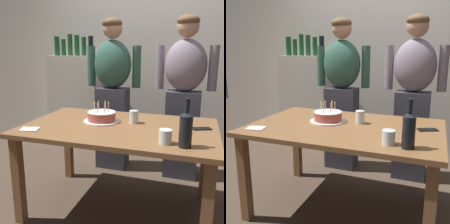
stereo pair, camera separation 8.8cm
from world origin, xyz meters
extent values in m
plane|color=#47382B|center=(0.00, 0.00, 0.00)|extent=(10.00, 10.00, 0.00)
cube|color=beige|center=(0.00, 1.55, 1.30)|extent=(5.20, 0.10, 2.60)
cube|color=brown|center=(0.00, 0.00, 0.72)|extent=(1.50, 0.96, 0.03)
cube|color=brown|center=(-0.68, -0.41, 0.35)|extent=(0.07, 0.07, 0.70)
cube|color=brown|center=(0.68, -0.41, 0.35)|extent=(0.07, 0.07, 0.70)
cube|color=brown|center=(-0.68, 0.41, 0.35)|extent=(0.07, 0.07, 0.70)
cube|color=brown|center=(0.68, 0.41, 0.35)|extent=(0.07, 0.07, 0.70)
cylinder|color=white|center=(-0.17, 0.06, 0.75)|extent=(0.30, 0.30, 0.01)
cylinder|color=#B24C42|center=(-0.17, 0.06, 0.79)|extent=(0.23, 0.23, 0.07)
cylinder|color=silver|center=(-0.17, 0.06, 0.82)|extent=(0.23, 0.23, 0.01)
cylinder|color=#EAB266|center=(-0.16, 0.12, 0.86)|extent=(0.01, 0.01, 0.07)
sphere|color=#F9C64C|center=(-0.16, 0.12, 0.90)|extent=(0.01, 0.01, 0.01)
cylinder|color=pink|center=(-0.22, 0.10, 0.86)|extent=(0.01, 0.01, 0.07)
sphere|color=#F9C64C|center=(-0.22, 0.10, 0.90)|extent=(0.01, 0.01, 0.01)
cylinder|color=beige|center=(-0.23, 0.05, 0.86)|extent=(0.01, 0.01, 0.07)
sphere|color=#F9C64C|center=(-0.23, 0.05, 0.90)|extent=(0.01, 0.01, 0.01)
cylinder|color=#EAB266|center=(-0.19, 0.01, 0.86)|extent=(0.01, 0.01, 0.07)
sphere|color=#F9C64C|center=(-0.19, 0.01, 0.90)|extent=(0.01, 0.01, 0.01)
cylinder|color=#EAB266|center=(-0.13, 0.02, 0.86)|extent=(0.01, 0.01, 0.07)
sphere|color=#F9C64C|center=(-0.13, 0.02, 0.90)|extent=(0.01, 0.01, 0.01)
cylinder|color=pink|center=(-0.12, 0.08, 0.86)|extent=(0.01, 0.01, 0.07)
sphere|color=#F9C64C|center=(-0.12, 0.08, 0.90)|extent=(0.01, 0.01, 0.01)
cylinder|color=silver|center=(0.40, -0.31, 0.79)|extent=(0.08, 0.08, 0.09)
cylinder|color=silver|center=(0.09, 0.11, 0.79)|extent=(0.07, 0.07, 0.11)
cylinder|color=black|center=(0.52, -0.33, 0.84)|extent=(0.08, 0.08, 0.20)
cone|color=black|center=(0.52, -0.33, 0.95)|extent=(0.08, 0.08, 0.03)
cylinder|color=black|center=(0.52, -0.33, 1.01)|extent=(0.03, 0.03, 0.08)
cube|color=black|center=(0.62, 0.10, 0.74)|extent=(0.16, 0.12, 0.01)
cube|color=white|center=(-0.61, -0.32, 0.74)|extent=(0.15, 0.13, 0.01)
cube|color=#33333D|center=(-0.32, 0.81, 0.46)|extent=(0.34, 0.23, 0.92)
ellipsoid|color=#2D5647|center=(-0.32, 0.81, 1.18)|extent=(0.41, 0.27, 0.52)
sphere|color=tan|center=(-0.32, 0.81, 1.55)|extent=(0.21, 0.21, 0.21)
ellipsoid|color=brown|center=(-0.32, 0.80, 1.60)|extent=(0.21, 0.21, 0.12)
cylinder|color=#2D5647|center=(-0.06, 0.84, 1.15)|extent=(0.09, 0.09, 0.44)
cylinder|color=#2D5647|center=(-0.58, 0.84, 1.15)|extent=(0.09, 0.09, 0.44)
cube|color=#33333D|center=(0.44, 0.81, 0.46)|extent=(0.34, 0.23, 0.92)
ellipsoid|color=slate|center=(0.44, 0.81, 1.18)|extent=(0.41, 0.27, 0.52)
sphere|color=tan|center=(0.44, 0.81, 1.55)|extent=(0.21, 0.21, 0.21)
ellipsoid|color=brown|center=(0.44, 0.80, 1.60)|extent=(0.21, 0.21, 0.12)
cylinder|color=slate|center=(0.70, 0.84, 1.15)|extent=(0.09, 0.09, 0.44)
cylinder|color=slate|center=(0.18, 0.84, 1.15)|extent=(0.09, 0.09, 0.44)
cube|color=beige|center=(-1.04, 1.33, 0.63)|extent=(0.70, 0.30, 1.26)
cylinder|color=#194723|center=(-1.29, 1.33, 1.39)|extent=(0.07, 0.07, 0.25)
cylinder|color=#194723|center=(-1.19, 1.33, 1.37)|extent=(0.06, 0.06, 0.22)
cylinder|color=#194723|center=(-1.09, 1.33, 1.40)|extent=(0.06, 0.06, 0.28)
cylinder|color=#194723|center=(-0.99, 1.33, 1.39)|extent=(0.07, 0.07, 0.27)
cylinder|color=#194723|center=(-0.89, 1.33, 1.38)|extent=(0.06, 0.06, 0.24)
cylinder|color=black|center=(-0.79, 1.33, 1.39)|extent=(0.06, 0.06, 0.25)
camera|label=1|loc=(0.58, -1.93, 1.32)|focal=42.07mm
camera|label=2|loc=(0.66, -1.90, 1.32)|focal=42.07mm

